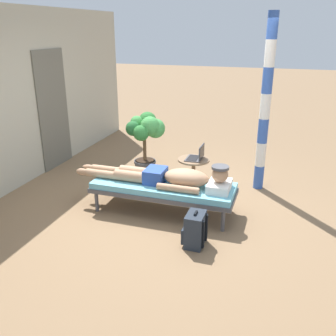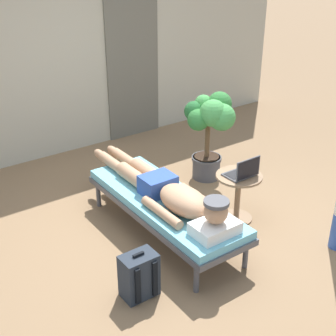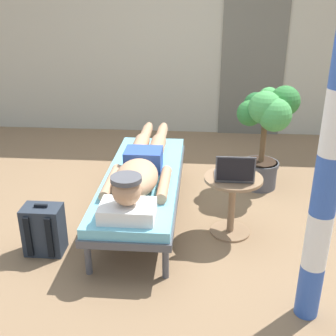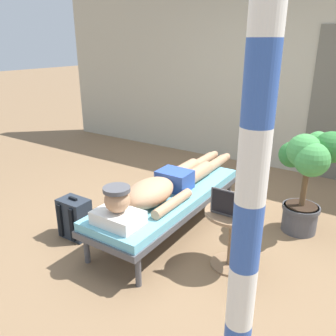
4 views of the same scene
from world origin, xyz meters
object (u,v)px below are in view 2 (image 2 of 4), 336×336
potted_plant (210,125)px  lounge_chair (164,204)px  laptop (243,172)px  person_reclining (170,192)px  side_table (238,189)px  backpack (139,275)px

potted_plant → lounge_chair: bearing=-149.3°
laptop → potted_plant: potted_plant is taller
person_reclining → side_table: 0.81m
lounge_chair → laptop: size_ratio=6.26×
person_reclining → laptop: size_ratio=7.00×
lounge_chair → side_table: 0.81m
person_reclining → side_table: person_reclining is taller
person_reclining → backpack: bearing=-142.7°
backpack → potted_plant: bearing=35.1°
lounge_chair → potted_plant: size_ratio=1.81×
backpack → lounge_chair: bearing=41.5°
backpack → potted_plant: potted_plant is taller
laptop → backpack: (-1.48, -0.35, -0.39)m
person_reclining → laptop: laptop is taller
laptop → potted_plant: (0.36, 0.95, 0.12)m
side_table → potted_plant: 1.03m
lounge_chair → person_reclining: person_reclining is taller
person_reclining → laptop: 0.81m
side_table → backpack: (-1.48, -0.40, -0.16)m
side_table → laptop: 0.23m
potted_plant → laptop: bearing=-110.9°
laptop → potted_plant: bearing=69.1°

